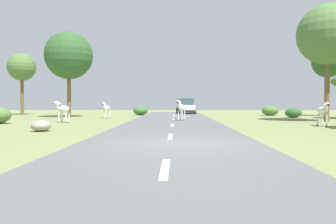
% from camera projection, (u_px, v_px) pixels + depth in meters
% --- Properties ---
extents(ground_plane, '(90.00, 90.00, 0.00)m').
position_uv_depth(ground_plane, '(182.00, 145.00, 10.44)').
color(ground_plane, olive).
extents(road, '(6.00, 64.00, 0.05)m').
position_uv_depth(road, '(169.00, 144.00, 10.45)').
color(road, '#56595B').
rests_on(road, ground_plane).
extents(lane_markings, '(0.16, 56.00, 0.01)m').
position_uv_depth(lane_markings, '(169.00, 147.00, 9.45)').
color(lane_markings, silver).
rests_on(lane_markings, road).
extents(zebra_0, '(0.74, 1.53, 1.49)m').
position_uv_depth(zebra_0, '(181.00, 108.00, 23.36)').
color(zebra_0, silver).
rests_on(zebra_0, road).
extents(zebra_1, '(1.45, 0.92, 1.47)m').
position_uv_depth(zebra_1, '(63.00, 109.00, 21.77)').
color(zebra_1, silver).
rests_on(zebra_1, ground_plane).
extents(zebra_2, '(0.59, 1.45, 1.39)m').
position_uv_depth(zebra_2, '(107.00, 108.00, 27.49)').
color(zebra_2, silver).
rests_on(zebra_2, ground_plane).
extents(zebra_3, '(0.45, 1.50, 1.41)m').
position_uv_depth(zebra_3, '(323.00, 111.00, 18.37)').
color(zebra_3, silver).
rests_on(zebra_3, ground_plane).
extents(car_0, '(2.21, 4.43, 1.74)m').
position_uv_depth(car_0, '(186.00, 107.00, 37.41)').
color(car_0, white).
rests_on(car_0, road).
extents(tree_0, '(4.27, 4.27, 7.71)m').
position_uv_depth(tree_0, '(69.00, 56.00, 29.14)').
color(tree_0, brown).
rests_on(tree_0, ground_plane).
extents(tree_1, '(3.09, 3.09, 6.84)m').
position_uv_depth(tree_1, '(328.00, 62.00, 31.29)').
color(tree_1, brown).
rests_on(tree_1, ground_plane).
extents(tree_3, '(2.93, 2.93, 6.58)m').
position_uv_depth(tree_3, '(22.00, 68.00, 34.49)').
color(tree_3, brown).
rests_on(tree_3, ground_plane).
extents(tree_4, '(4.21, 4.21, 8.19)m').
position_uv_depth(tree_4, '(328.00, 35.00, 22.53)').
color(tree_4, brown).
rests_on(tree_4, ground_plane).
extents(bush_0, '(1.68, 1.51, 1.01)m').
position_uv_depth(bush_0, '(270.00, 111.00, 32.96)').
color(bush_0, '#4C7038').
rests_on(bush_0, ground_plane).
extents(bush_2, '(1.50, 1.35, 0.90)m').
position_uv_depth(bush_2, '(141.00, 111.00, 33.85)').
color(bush_2, '#386633').
rests_on(bush_2, ground_plane).
extents(bush_4, '(1.41, 1.27, 0.85)m').
position_uv_depth(bush_4, '(293.00, 113.00, 28.48)').
color(bush_4, '#2D5628').
rests_on(bush_4, ground_plane).
extents(rock_1, '(0.90, 0.98, 0.52)m').
position_uv_depth(rock_1, '(41.00, 126.00, 15.17)').
color(rock_1, gray).
rests_on(rock_1, ground_plane).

